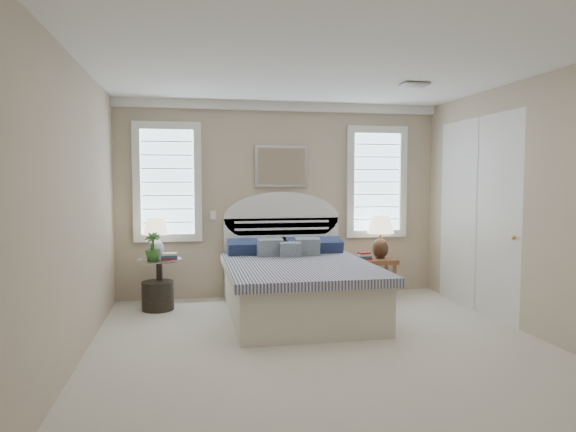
{
  "coord_description": "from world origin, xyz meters",
  "views": [
    {
      "loc": [
        -1.26,
        -4.59,
        1.63
      ],
      "look_at": [
        -0.19,
        1.0,
        1.23
      ],
      "focal_mm": 32.0,
      "sensor_mm": 36.0,
      "label": 1
    }
  ],
  "objects_px": {
    "nightstand_right": "(377,269)",
    "floor_pot": "(158,296)",
    "lamp_right": "(380,232)",
    "bed": "(296,282)",
    "lamp_left": "(156,233)",
    "side_table_left": "(160,278)"
  },
  "relations": [
    {
      "from": "lamp_left",
      "to": "lamp_right",
      "type": "bearing_deg",
      "value": 1.06
    },
    {
      "from": "bed",
      "to": "floor_pot",
      "type": "bearing_deg",
      "value": 163.49
    },
    {
      "from": "side_table_left",
      "to": "floor_pot",
      "type": "xyz_separation_m",
      "value": [
        -0.02,
        -0.1,
        -0.21
      ]
    },
    {
      "from": "bed",
      "to": "nightstand_right",
      "type": "distance_m",
      "value": 1.47
    },
    {
      "from": "side_table_left",
      "to": "nightstand_right",
      "type": "relative_size",
      "value": 1.19
    },
    {
      "from": "side_table_left",
      "to": "nightstand_right",
      "type": "bearing_deg",
      "value": 1.94
    },
    {
      "from": "lamp_left",
      "to": "floor_pot",
      "type": "bearing_deg",
      "value": -83.35
    },
    {
      "from": "lamp_left",
      "to": "lamp_right",
      "type": "distance_m",
      "value": 3.05
    },
    {
      "from": "bed",
      "to": "lamp_right",
      "type": "xyz_separation_m",
      "value": [
        1.36,
        0.74,
        0.52
      ]
    },
    {
      "from": "bed",
      "to": "nightstand_right",
      "type": "xyz_separation_m",
      "value": [
        1.3,
        0.69,
        0.0
      ]
    },
    {
      "from": "floor_pot",
      "to": "lamp_right",
      "type": "relative_size",
      "value": 0.64
    },
    {
      "from": "bed",
      "to": "nightstand_right",
      "type": "relative_size",
      "value": 4.29
    },
    {
      "from": "nightstand_right",
      "to": "lamp_right",
      "type": "xyz_separation_m",
      "value": [
        0.06,
        0.04,
        0.52
      ]
    },
    {
      "from": "nightstand_right",
      "to": "floor_pot",
      "type": "distance_m",
      "value": 2.98
    },
    {
      "from": "floor_pot",
      "to": "lamp_left",
      "type": "xyz_separation_m",
      "value": [
        -0.02,
        0.18,
        0.77
      ]
    },
    {
      "from": "floor_pot",
      "to": "side_table_left",
      "type": "bearing_deg",
      "value": 78.45
    },
    {
      "from": "nightstand_right",
      "to": "lamp_right",
      "type": "relative_size",
      "value": 0.86
    },
    {
      "from": "bed",
      "to": "nightstand_right",
      "type": "height_order",
      "value": "bed"
    },
    {
      "from": "lamp_left",
      "to": "lamp_right",
      "type": "xyz_separation_m",
      "value": [
        3.05,
        0.06,
        -0.05
      ]
    },
    {
      "from": "nightstand_right",
      "to": "lamp_left",
      "type": "bearing_deg",
      "value": -179.74
    },
    {
      "from": "nightstand_right",
      "to": "lamp_right",
      "type": "bearing_deg",
      "value": 35.33
    },
    {
      "from": "nightstand_right",
      "to": "side_table_left",
      "type": "bearing_deg",
      "value": -178.06
    }
  ]
}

